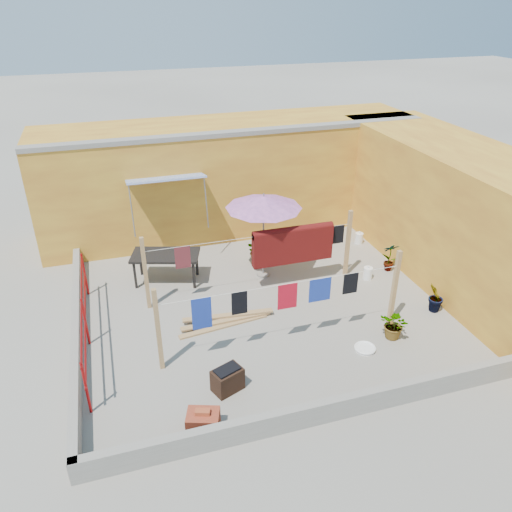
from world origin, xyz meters
The scene contains 21 objects.
ground centered at (0.00, 0.00, 0.00)m, with size 80.00×80.00×0.00m, color #9E998E.
wall_back centered at (0.50, 4.69, 1.61)m, with size 11.00×3.27×3.21m.
wall_right centered at (5.20, 0.00, 1.60)m, with size 2.40×9.00×3.20m, color gold.
parapet_front centered at (0.00, -3.58, 0.22)m, with size 8.30×0.16×0.44m, color gray.
parapet_left centered at (-4.08, 0.00, 0.22)m, with size 0.16×7.30×0.44m, color gray.
red_railing centered at (-3.85, -0.20, 0.72)m, with size 0.05×4.20×1.10m.
clothesline_rig centered at (0.83, 0.56, 1.05)m, with size 5.09×2.35×1.80m.
patio_umbrella centered at (0.48, 1.42, 2.01)m, with size 1.88×1.88×2.24m.
outdoor_table centered at (-1.92, 1.86, 0.70)m, with size 1.81×1.27×0.77m.
brick_stack centered at (-2.05, -3.20, 0.20)m, with size 0.63×0.54×0.47m.
lumber_pile centered at (-0.95, -0.34, 0.07)m, with size 2.19×0.61×0.13m.
brazier centered at (-1.43, -2.36, 0.24)m, with size 0.64×0.54×0.49m.
white_basin centered at (1.54, -2.08, 0.04)m, with size 0.44×0.44×0.08m.
water_jug_a centered at (2.97, 0.47, 0.16)m, with size 0.23×0.23×0.36m.
water_jug_b centered at (3.70, 2.36, 0.16)m, with size 0.23×0.23×0.36m.
green_hose centered at (2.41, 2.81, 0.04)m, with size 0.58×0.58×0.08m.
plant_back_a centered at (0.57, 2.07, 0.38)m, with size 0.68×0.59×0.75m, color #185317.
plant_back_b centered at (2.81, 2.68, 0.30)m, with size 0.34×0.34×0.60m, color #185317.
plant_right_a centered at (3.70, 0.70, 0.40)m, with size 0.43×0.29×0.81m, color #185317.
plant_right_b centered at (3.70, -1.30, 0.37)m, with size 0.41×0.33×0.74m, color #185317.
plant_right_c centered at (2.31, -1.89, 0.33)m, with size 0.59×0.51×0.66m, color #185317.
Camera 1 is at (-2.98, -9.16, 6.52)m, focal length 35.00 mm.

